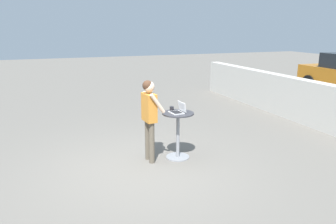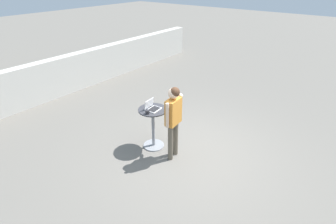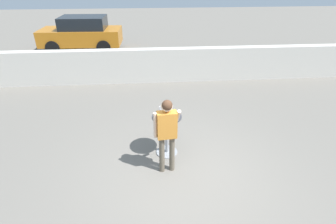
{
  "view_description": "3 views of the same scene",
  "coord_description": "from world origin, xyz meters",
  "px_view_note": "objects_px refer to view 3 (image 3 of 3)",
  "views": [
    {
      "loc": [
        5.59,
        -1.62,
        2.63
      ],
      "look_at": [
        -0.28,
        0.6,
        1.01
      ],
      "focal_mm": 35.0,
      "sensor_mm": 36.0,
      "label": 1
    },
    {
      "loc": [
        -4.09,
        -2.54,
        3.61
      ],
      "look_at": [
        -0.38,
        0.34,
        1.09
      ],
      "focal_mm": 28.0,
      "sensor_mm": 36.0,
      "label": 2
    },
    {
      "loc": [
        -0.66,
        -4.0,
        3.76
      ],
      "look_at": [
        -0.3,
        0.6,
        1.19
      ],
      "focal_mm": 28.0,
      "sensor_mm": 36.0,
      "label": 3
    }
  ],
  "objects_px": {
    "coffee_mug": "(156,116)",
    "standing_person": "(167,128)",
    "laptop": "(167,114)",
    "cafe_table": "(167,131)",
    "parked_car_near_street": "(82,33)"
  },
  "relations": [
    {
      "from": "coffee_mug",
      "to": "standing_person",
      "type": "relative_size",
      "value": 0.07
    },
    {
      "from": "laptop",
      "to": "parked_car_near_street",
      "type": "relative_size",
      "value": 0.08
    },
    {
      "from": "coffee_mug",
      "to": "standing_person",
      "type": "xyz_separation_m",
      "value": [
        0.18,
        -0.55,
        0.04
      ]
    },
    {
      "from": "cafe_table",
      "to": "coffee_mug",
      "type": "relative_size",
      "value": 8.42
    },
    {
      "from": "cafe_table",
      "to": "standing_person",
      "type": "distance_m",
      "value": 0.75
    },
    {
      "from": "cafe_table",
      "to": "laptop",
      "type": "relative_size",
      "value": 2.96
    },
    {
      "from": "standing_person",
      "to": "parked_car_near_street",
      "type": "xyz_separation_m",
      "value": [
        -3.56,
        9.43,
        -0.21
      ]
    },
    {
      "from": "laptop",
      "to": "coffee_mug",
      "type": "height_order",
      "value": "laptop"
    },
    {
      "from": "laptop",
      "to": "coffee_mug",
      "type": "distance_m",
      "value": 0.22
    },
    {
      "from": "cafe_table",
      "to": "coffee_mug",
      "type": "bearing_deg",
      "value": -167.5
    },
    {
      "from": "cafe_table",
      "to": "parked_car_near_street",
      "type": "xyz_separation_m",
      "value": [
        -3.6,
        8.84,
        0.25
      ]
    },
    {
      "from": "standing_person",
      "to": "parked_car_near_street",
      "type": "height_order",
      "value": "standing_person"
    },
    {
      "from": "coffee_mug",
      "to": "parked_car_near_street",
      "type": "xyz_separation_m",
      "value": [
        -3.38,
        8.88,
        -0.17
      ]
    },
    {
      "from": "cafe_table",
      "to": "laptop",
      "type": "height_order",
      "value": "laptop"
    },
    {
      "from": "cafe_table",
      "to": "parked_car_near_street",
      "type": "height_order",
      "value": "parked_car_near_street"
    }
  ]
}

